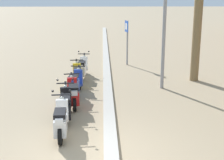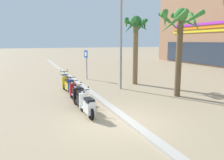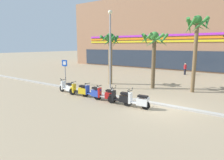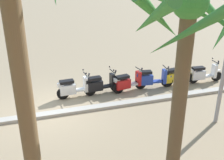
{
  "view_description": "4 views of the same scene",
  "coord_description": "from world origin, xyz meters",
  "px_view_note": "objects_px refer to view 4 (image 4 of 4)",
  "views": [
    {
      "loc": [
        6.98,
        0.24,
        3.74
      ],
      "look_at": [
        -3.86,
        0.55,
        0.86
      ],
      "focal_mm": 51.7,
      "sensor_mm": 36.0,
      "label": 1
    },
    {
      "loc": [
        7.82,
        -3.27,
        3.15
      ],
      "look_at": [
        -4.64,
        1.59,
        0.84
      ],
      "focal_mm": 36.21,
      "sensor_mm": 36.0,
      "label": 2
    },
    {
      "loc": [
        4.0,
        -11.05,
        3.76
      ],
      "look_at": [
        -3.88,
        0.22,
        1.3
      ],
      "focal_mm": 30.98,
      "sensor_mm": 36.0,
      "label": 3
    },
    {
      "loc": [
        0.32,
        9.51,
        5.08
      ],
      "look_at": [
        -2.56,
        0.16,
        1.06
      ],
      "focal_mm": 42.09,
      "sensor_mm": 36.0,
      "label": 4
    }
  ],
  "objects_px": {
    "scooter_blue_gap_after_mid": "(151,79)",
    "scooter_black_mid_front": "(100,84)",
    "palm_tree_near_sign": "(11,10)",
    "scooter_red_far_back": "(128,82)",
    "scooter_yellow_lead_nearest": "(175,76)",
    "palm_tree_mid_walkway": "(186,42)",
    "scooter_white_second_in_line": "(73,88)",
    "scooter_white_tail_end": "(203,74)"
  },
  "relations": [
    {
      "from": "scooter_blue_gap_after_mid",
      "to": "scooter_black_mid_front",
      "type": "bearing_deg",
      "value": -2.06
    },
    {
      "from": "scooter_black_mid_front",
      "to": "scooter_blue_gap_after_mid",
      "type": "bearing_deg",
      "value": 177.94
    },
    {
      "from": "palm_tree_near_sign",
      "to": "scooter_red_far_back",
      "type": "bearing_deg",
      "value": -123.95
    },
    {
      "from": "scooter_yellow_lead_nearest",
      "to": "palm_tree_mid_walkway",
      "type": "relative_size",
      "value": 0.36
    },
    {
      "from": "scooter_yellow_lead_nearest",
      "to": "scooter_white_second_in_line",
      "type": "xyz_separation_m",
      "value": [
        4.93,
        -0.07,
        0.0
      ]
    },
    {
      "from": "scooter_yellow_lead_nearest",
      "to": "palm_tree_near_sign",
      "type": "relative_size",
      "value": 0.29
    },
    {
      "from": "scooter_black_mid_front",
      "to": "scooter_white_second_in_line",
      "type": "distance_m",
      "value": 1.21
    },
    {
      "from": "scooter_blue_gap_after_mid",
      "to": "palm_tree_mid_walkway",
      "type": "bearing_deg",
      "value": 70.11
    },
    {
      "from": "scooter_yellow_lead_nearest",
      "to": "palm_tree_near_sign",
      "type": "height_order",
      "value": "palm_tree_near_sign"
    },
    {
      "from": "scooter_white_tail_end",
      "to": "scooter_red_far_back",
      "type": "distance_m",
      "value": 3.93
    },
    {
      "from": "scooter_black_mid_front",
      "to": "scooter_white_second_in_line",
      "type": "xyz_separation_m",
      "value": [
        1.21,
        0.01,
        -0.0
      ]
    },
    {
      "from": "scooter_black_mid_front",
      "to": "palm_tree_near_sign",
      "type": "bearing_deg",
      "value": 65.24
    },
    {
      "from": "scooter_yellow_lead_nearest",
      "to": "palm_tree_near_sign",
      "type": "distance_m",
      "value": 9.99
    },
    {
      "from": "scooter_white_tail_end",
      "to": "scooter_black_mid_front",
      "type": "distance_m",
      "value": 5.19
    },
    {
      "from": "scooter_blue_gap_after_mid",
      "to": "scooter_black_mid_front",
      "type": "relative_size",
      "value": 1.05
    },
    {
      "from": "scooter_white_tail_end",
      "to": "scooter_yellow_lead_nearest",
      "type": "distance_m",
      "value": 1.47
    },
    {
      "from": "scooter_blue_gap_after_mid",
      "to": "scooter_red_far_back",
      "type": "height_order",
      "value": "same"
    },
    {
      "from": "scooter_blue_gap_after_mid",
      "to": "scooter_black_mid_front",
      "type": "xyz_separation_m",
      "value": [
        2.44,
        -0.09,
        -0.01
      ]
    },
    {
      "from": "scooter_black_mid_front",
      "to": "palm_tree_mid_walkway",
      "type": "xyz_separation_m",
      "value": [
        -0.37,
        5.79,
        3.28
      ]
    },
    {
      "from": "scooter_white_tail_end",
      "to": "scooter_blue_gap_after_mid",
      "type": "distance_m",
      "value": 2.75
    },
    {
      "from": "scooter_black_mid_front",
      "to": "palm_tree_near_sign",
      "type": "distance_m",
      "value": 8.08
    },
    {
      "from": "scooter_black_mid_front",
      "to": "palm_tree_near_sign",
      "type": "relative_size",
      "value": 0.29
    },
    {
      "from": "scooter_red_far_back",
      "to": "palm_tree_near_sign",
      "type": "bearing_deg",
      "value": 56.05
    },
    {
      "from": "scooter_blue_gap_after_mid",
      "to": "palm_tree_mid_walkway",
      "type": "distance_m",
      "value": 6.89
    },
    {
      "from": "scooter_red_far_back",
      "to": "scooter_white_second_in_line",
      "type": "bearing_deg",
      "value": -2.51
    },
    {
      "from": "palm_tree_mid_walkway",
      "to": "scooter_white_tail_end",
      "type": "bearing_deg",
      "value": -130.74
    },
    {
      "from": "scooter_white_tail_end",
      "to": "scooter_blue_gap_after_mid",
      "type": "xyz_separation_m",
      "value": [
        2.75,
        -0.12,
        0.01
      ]
    },
    {
      "from": "scooter_white_tail_end",
      "to": "scooter_black_mid_front",
      "type": "relative_size",
      "value": 1.03
    },
    {
      "from": "scooter_yellow_lead_nearest",
      "to": "palm_tree_mid_walkway",
      "type": "distance_m",
      "value": 7.39
    },
    {
      "from": "scooter_white_tail_end",
      "to": "scooter_yellow_lead_nearest",
      "type": "relative_size",
      "value": 1.01
    },
    {
      "from": "scooter_black_mid_front",
      "to": "scooter_white_second_in_line",
      "type": "bearing_deg",
      "value": 0.61
    },
    {
      "from": "scooter_white_second_in_line",
      "to": "palm_tree_mid_walkway",
      "type": "distance_m",
      "value": 6.83
    },
    {
      "from": "scooter_blue_gap_after_mid",
      "to": "palm_tree_mid_walkway",
      "type": "relative_size",
      "value": 0.37
    },
    {
      "from": "scooter_yellow_lead_nearest",
      "to": "palm_tree_near_sign",
      "type": "xyz_separation_m",
      "value": [
        6.63,
        6.23,
        4.13
      ]
    },
    {
      "from": "scooter_red_far_back",
      "to": "scooter_black_mid_front",
      "type": "bearing_deg",
      "value": -5.5
    },
    {
      "from": "palm_tree_mid_walkway",
      "to": "scooter_black_mid_front",
      "type": "bearing_deg",
      "value": -86.32
    },
    {
      "from": "scooter_yellow_lead_nearest",
      "to": "scooter_red_far_back",
      "type": "distance_m",
      "value": 2.46
    },
    {
      "from": "scooter_white_tail_end",
      "to": "palm_tree_near_sign",
      "type": "height_order",
      "value": "palm_tree_near_sign"
    },
    {
      "from": "scooter_black_mid_front",
      "to": "palm_tree_near_sign",
      "type": "xyz_separation_m",
      "value": [
        2.91,
        6.31,
        4.12
      ]
    },
    {
      "from": "scooter_blue_gap_after_mid",
      "to": "scooter_white_second_in_line",
      "type": "relative_size",
      "value": 1.07
    },
    {
      "from": "scooter_black_mid_front",
      "to": "palm_tree_mid_walkway",
      "type": "height_order",
      "value": "palm_tree_mid_walkway"
    },
    {
      "from": "scooter_yellow_lead_nearest",
      "to": "scooter_white_second_in_line",
      "type": "bearing_deg",
      "value": -0.77
    }
  ]
}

